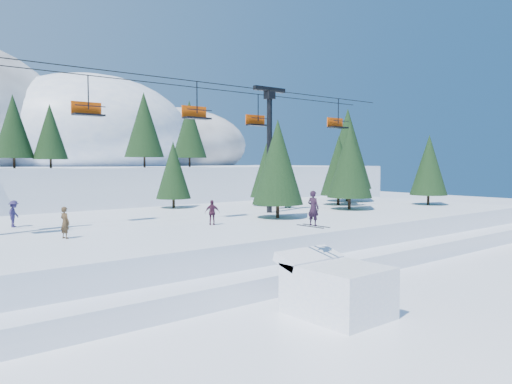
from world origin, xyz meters
TOP-DOWN VIEW (x-y plane):
  - ground at (0.00, 0.00)m, footprint 160.00×160.00m
  - mid_shelf at (0.00, 18.00)m, footprint 70.00×22.00m
  - berm at (0.00, 8.00)m, footprint 70.00×6.00m
  - jump_kicker at (2.36, 1.37)m, footprint 3.28×4.46m
  - chairlift at (2.00, 18.05)m, footprint 46.00×3.21m
  - conifer_stand at (1.19, 18.69)m, footprint 64.35×17.35m
  - distant_skiers at (-0.86, 17.89)m, footprint 35.46×8.27m
  - banner_near at (6.67, 4.97)m, footprint 2.85×0.23m
  - banner_far at (10.63, 6.84)m, footprint 2.78×0.73m

SIDE VIEW (x-z plane):
  - ground at x=0.00m, z-range 0.00..0.00m
  - banner_near at x=6.67m, z-range 0.09..0.99m
  - banner_far at x=10.63m, z-range 0.09..0.99m
  - berm at x=0.00m, z-range 0.00..1.10m
  - jump_kicker at x=2.36m, z-range -1.47..3.91m
  - mid_shelf at x=0.00m, z-range 0.00..2.50m
  - distant_skiers at x=-0.86m, z-range 2.46..4.23m
  - conifer_stand at x=1.19m, z-range 2.10..12.04m
  - chairlift at x=2.00m, z-range 4.18..14.46m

